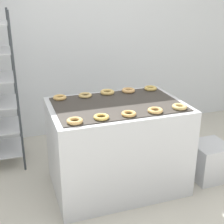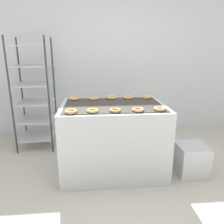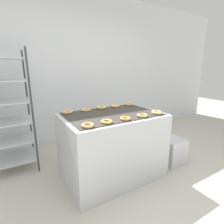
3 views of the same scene
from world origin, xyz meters
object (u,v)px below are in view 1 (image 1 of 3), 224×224
object	(u,v)px
fryer_machine	(117,146)
donut_near_right	(155,110)
donut_far_left	(85,95)
donut_far_center	(107,92)
donut_near_left	(101,117)
donut_far_rightmost	(151,88)
donut_far_right	(128,90)
donut_near_rightmost	(180,107)
glaze_bin	(209,161)
donut_near_leftmost	(75,121)
donut_far_leftmost	(60,97)
donut_near_center	(129,114)

from	to	relation	value
fryer_machine	donut_near_right	size ratio (longest dim) A/B	9.44
donut_far_left	donut_far_center	size ratio (longest dim) A/B	0.93
fryer_machine	donut_near_left	world-z (taller)	donut_near_left
fryer_machine	donut_far_rightmost	world-z (taller)	donut_far_rightmost
donut_near_left	donut_far_right	world-z (taller)	donut_far_right
donut_near_rightmost	fryer_machine	bearing A→B (deg)	147.81
glaze_bin	donut_far_left	bearing A→B (deg)	157.52
fryer_machine	donut_near_left	distance (m)	0.59
donut_near_leftmost	glaze_bin	bearing A→B (deg)	5.21
fryer_machine	donut_far_leftmost	distance (m)	0.72
donut_near_rightmost	donut_far_right	bearing A→B (deg)	112.11
donut_far_center	donut_far_right	world-z (taller)	same
donut_near_center	donut_far_leftmost	world-z (taller)	donut_far_leftmost
donut_near_center	donut_far_right	size ratio (longest dim) A/B	0.92
donut_near_leftmost	donut_near_center	size ratio (longest dim) A/B	1.04
donut_near_left	donut_far_left	bearing A→B (deg)	88.36
donut_far_rightmost	donut_near_left	bearing A→B (deg)	-140.28
glaze_bin	donut_far_right	bearing A→B (deg)	145.48
fryer_machine	donut_far_left	bearing A→B (deg)	127.46
fryer_machine	donut_far_right	bearing A→B (deg)	52.89
donut_near_right	donut_far_leftmost	distance (m)	0.94
glaze_bin	donut_far_center	bearing A→B (deg)	151.73
donut_near_left	donut_far_right	size ratio (longest dim) A/B	0.94
donut_near_right	donut_far_left	distance (m)	0.76
donut_near_center	donut_far_leftmost	bearing A→B (deg)	127.56
donut_near_left	donut_near_right	world-z (taller)	donut_near_right
glaze_bin	donut_near_left	xyz separation A→B (m)	(-1.20, -0.11, 0.69)
donut_far_left	donut_near_rightmost	bearing A→B (deg)	-40.32
donut_near_left	donut_far_left	distance (m)	0.60
donut_far_rightmost	donut_far_center	bearing A→B (deg)	177.94
donut_far_leftmost	donut_far_rightmost	bearing A→B (deg)	-0.22
glaze_bin	donut_near_leftmost	bearing A→B (deg)	-174.79
donut_far_right	donut_far_rightmost	xyz separation A→B (m)	(0.25, -0.00, -0.00)
donut_far_leftmost	donut_far_center	world-z (taller)	donut_far_center
donut_far_leftmost	donut_near_center	bearing A→B (deg)	-52.44
donut_far_left	donut_far_right	xyz separation A→B (m)	(0.46, 0.01, 0.00)
fryer_machine	donut_near_rightmost	size ratio (longest dim) A/B	9.37
donut_near_center	donut_far_right	bearing A→B (deg)	68.66
glaze_bin	donut_near_left	world-z (taller)	donut_near_left
donut_far_rightmost	glaze_bin	bearing A→B (deg)	-46.23
donut_near_center	donut_far_rightmost	bearing A→B (deg)	51.26
donut_far_center	donut_far_rightmost	distance (m)	0.47
donut_far_left	donut_far_right	world-z (taller)	donut_far_right
donut_near_left	donut_far_leftmost	world-z (taller)	donut_far_leftmost
donut_far_leftmost	donut_far_center	xyz separation A→B (m)	(0.49, 0.01, 0.00)
donut_near_left	donut_far_right	distance (m)	0.77
fryer_machine	glaze_bin	size ratio (longest dim) A/B	3.26
donut_near_right	donut_far_leftmost	bearing A→B (deg)	139.32
donut_near_leftmost	donut_far_left	size ratio (longest dim) A/B	0.98
fryer_machine	donut_far_center	world-z (taller)	donut_far_center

